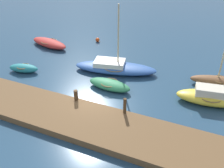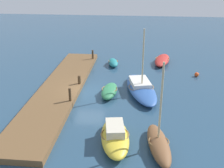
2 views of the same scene
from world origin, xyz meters
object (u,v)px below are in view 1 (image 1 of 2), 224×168
(dinghy_teal, at_px, (24,68))
(marker_buoy, at_px, (98,40))
(mooring_post_mid_east, at_px, (125,106))
(rowboat_brown, at_px, (220,81))
(mooring_post_mid_west, at_px, (76,95))
(motorboat_yellow, at_px, (210,97))
(rowboat_green, at_px, (109,85))
(sailboat_blue, at_px, (115,67))
(rowboat_red, at_px, (49,43))

(dinghy_teal, xyz_separation_m, marker_buoy, (2.57, 8.67, -0.12))
(mooring_post_mid_east, bearing_deg, marker_buoy, 124.02)
(rowboat_brown, distance_m, mooring_post_mid_east, 8.42)
(rowboat_brown, distance_m, marker_buoy, 13.42)
(mooring_post_mid_west, bearing_deg, motorboat_yellow, 25.86)
(rowboat_green, relative_size, mooring_post_mid_east, 3.20)
(sailboat_blue, bearing_deg, marker_buoy, 115.25)
(sailboat_blue, height_order, motorboat_yellow, sailboat_blue)
(dinghy_teal, distance_m, rowboat_red, 5.67)
(rowboat_green, bearing_deg, motorboat_yellow, 12.24)
(rowboat_brown, relative_size, marker_buoy, 12.28)
(dinghy_teal, bearing_deg, mooring_post_mid_east, -26.26)
(sailboat_blue, distance_m, mooring_post_mid_east, 6.36)
(rowboat_brown, distance_m, rowboat_red, 16.64)
(motorboat_yellow, height_order, rowboat_brown, rowboat_brown)
(motorboat_yellow, xyz_separation_m, mooring_post_mid_east, (-4.69, -3.97, 0.47))
(rowboat_brown, xyz_separation_m, mooring_post_mid_west, (-8.66, -6.63, 0.38))
(rowboat_brown, relative_size, rowboat_green, 1.62)
(rowboat_green, bearing_deg, rowboat_red, 154.12)
(rowboat_red, xyz_separation_m, mooring_post_mid_west, (7.93, -7.93, 0.45))
(rowboat_brown, bearing_deg, motorboat_yellow, -108.10)
(rowboat_brown, bearing_deg, mooring_post_mid_east, -135.93)
(rowboat_brown, height_order, rowboat_green, rowboat_brown)
(mooring_post_mid_west, bearing_deg, sailboat_blue, 85.73)
(rowboat_red, relative_size, rowboat_green, 1.39)
(mooring_post_mid_west, bearing_deg, rowboat_brown, 37.45)
(dinghy_teal, bearing_deg, rowboat_red, 91.32)
(sailboat_blue, bearing_deg, motorboat_yellow, -24.69)
(sailboat_blue, xyz_separation_m, rowboat_brown, (8.24, 1.09, 0.00))
(rowboat_red, distance_m, mooring_post_mid_west, 11.23)
(motorboat_yellow, relative_size, rowboat_brown, 0.86)
(rowboat_red, height_order, mooring_post_mid_west, mooring_post_mid_west)
(mooring_post_mid_west, height_order, mooring_post_mid_east, mooring_post_mid_east)
(rowboat_brown, height_order, rowboat_red, rowboat_brown)
(sailboat_blue, xyz_separation_m, marker_buoy, (-4.41, 5.55, -0.21))
(sailboat_blue, xyz_separation_m, rowboat_red, (-8.35, 2.39, -0.07))
(rowboat_green, xyz_separation_m, marker_buoy, (-5.15, 8.24, -0.14))
(sailboat_blue, relative_size, rowboat_brown, 1.30)
(dinghy_teal, xyz_separation_m, mooring_post_mid_west, (6.56, -2.43, 0.47))
(sailboat_blue, relative_size, mooring_post_mid_east, 6.73)
(rowboat_red, bearing_deg, mooring_post_mid_east, -22.69)
(marker_buoy, bearing_deg, mooring_post_mid_east, -55.98)
(rowboat_red, relative_size, mooring_post_mid_west, 6.20)
(mooring_post_mid_west, bearing_deg, mooring_post_mid_east, 0.00)
(motorboat_yellow, relative_size, mooring_post_mid_west, 6.20)
(dinghy_teal, height_order, sailboat_blue, sailboat_blue)
(dinghy_teal, distance_m, rowboat_brown, 15.79)
(mooring_post_mid_west, relative_size, marker_buoy, 1.70)
(rowboat_brown, bearing_deg, sailboat_blue, 179.49)
(dinghy_teal, bearing_deg, mooring_post_mid_west, -33.00)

